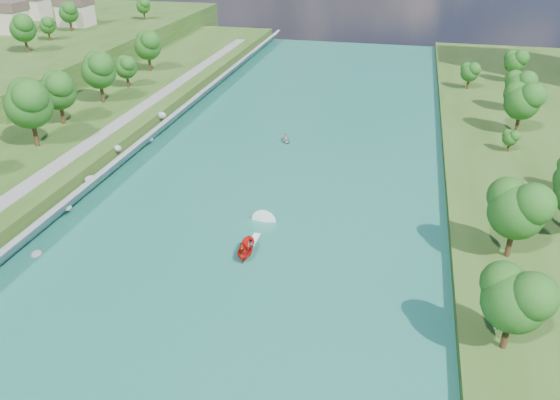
# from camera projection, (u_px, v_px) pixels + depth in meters

# --- Properties ---
(ground) EXTENTS (260.00, 260.00, 0.00)m
(ground) POSITION_uv_depth(u_px,v_px,m) (210.00, 289.00, 63.47)
(ground) COLOR #2D5119
(ground) RESTS_ON ground
(river_water) EXTENTS (55.00, 240.00, 0.10)m
(river_water) POSITION_uv_depth(u_px,v_px,m) (256.00, 208.00, 80.67)
(river_water) COLOR #1B6A5A
(river_water) RESTS_ON ground
(ridge_west) EXTENTS (60.00, 120.00, 9.00)m
(ridge_west) POSITION_uv_depth(u_px,v_px,m) (53.00, 45.00, 159.97)
(ridge_west) COLOR #2D5119
(ridge_west) RESTS_ON ground
(riprap_bank) EXTENTS (4.70, 236.00, 4.15)m
(riprap_bank) POSITION_uv_depth(u_px,v_px,m) (93.00, 183.00, 84.35)
(riprap_bank) COLOR slate
(riprap_bank) RESTS_ON ground
(riverside_path) EXTENTS (3.00, 200.00, 0.10)m
(riverside_path) POSITION_uv_depth(u_px,v_px,m) (56.00, 166.00, 85.65)
(riverside_path) COLOR gray
(riverside_path) RESTS_ON berm_west
(ridge_houses) EXTENTS (29.50, 29.50, 8.40)m
(ridge_houses) POSITION_uv_depth(u_px,v_px,m) (39.00, 10.00, 161.43)
(ridge_houses) COLOR beige
(ridge_houses) RESTS_ON ridge_west
(trees_east) EXTENTS (20.25, 141.63, 11.93)m
(trees_east) POSITION_uv_depth(u_px,v_px,m) (549.00, 183.00, 72.63)
(trees_east) COLOR #184D14
(trees_east) RESTS_ON berm_east
(trees_ridge) EXTENTS (23.12, 54.62, 10.61)m
(trees_ridge) POSITION_uv_depth(u_px,v_px,m) (66.00, 16.00, 149.60)
(trees_ridge) COLOR #184D14
(trees_ridge) RESTS_ON ridge_west
(motorboat) EXTENTS (3.60, 19.16, 2.10)m
(motorboat) POSITION_uv_depth(u_px,v_px,m) (248.00, 245.00, 70.19)
(motorboat) COLOR red
(motorboat) RESTS_ON river_water
(raft) EXTENTS (3.37, 3.69, 1.67)m
(raft) POSITION_uv_depth(u_px,v_px,m) (286.00, 140.00, 103.90)
(raft) COLOR gray
(raft) RESTS_ON river_water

